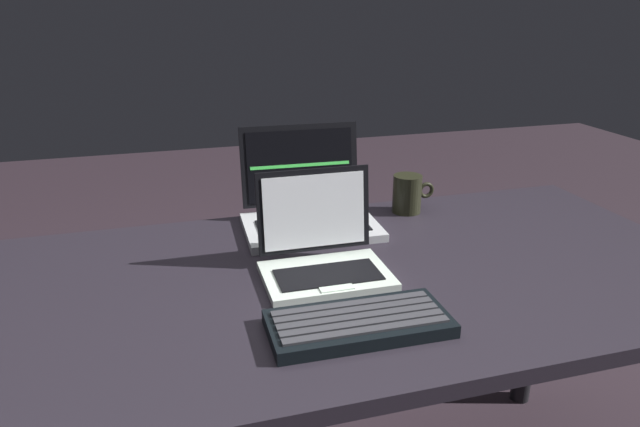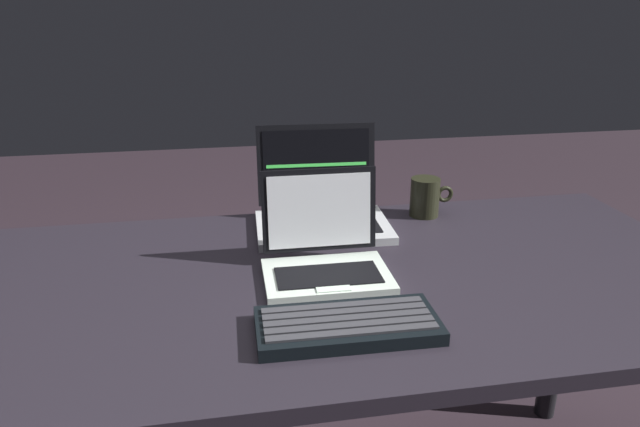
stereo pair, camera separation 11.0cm
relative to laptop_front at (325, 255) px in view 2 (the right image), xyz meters
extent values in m
cube|color=black|center=(-0.04, -0.01, -0.06)|extent=(1.73, 0.77, 0.03)
cylinder|color=black|center=(0.77, 0.31, -0.41)|extent=(0.06, 0.06, 0.68)
cube|color=silver|center=(0.00, -0.03, -0.03)|extent=(0.25, 0.18, 0.01)
cube|color=black|center=(0.00, -0.04, -0.02)|extent=(0.21, 0.10, 0.00)
cube|color=silver|center=(0.00, -0.10, -0.03)|extent=(0.07, 0.03, 0.00)
cube|color=black|center=(0.00, 0.07, 0.07)|extent=(0.24, 0.03, 0.17)
cube|color=white|center=(0.00, 0.06, 0.07)|extent=(0.21, 0.02, 0.15)
cube|color=yellow|center=(0.00, 0.06, 0.06)|extent=(0.20, 0.00, 0.01)
cube|color=silver|center=(0.04, 0.23, -0.03)|extent=(0.32, 0.23, 0.02)
cube|color=black|center=(0.04, 0.21, -0.02)|extent=(0.26, 0.13, 0.00)
cube|color=silver|center=(0.03, 0.14, -0.02)|extent=(0.08, 0.04, 0.00)
cube|color=black|center=(0.04, 0.35, 0.09)|extent=(0.30, 0.05, 0.20)
cube|color=black|center=(0.04, 0.34, 0.09)|extent=(0.27, 0.04, 0.18)
cube|color=#4CF259|center=(0.04, 0.34, 0.09)|extent=(0.25, 0.01, 0.01)
cube|color=black|center=(0.00, -0.22, -0.03)|extent=(0.31, 0.14, 0.02)
cube|color=#38383D|center=(0.00, -0.27, -0.02)|extent=(0.28, 0.02, 0.00)
cube|color=#38383D|center=(0.00, -0.24, -0.02)|extent=(0.28, 0.02, 0.00)
cube|color=#38383D|center=(0.00, -0.22, -0.02)|extent=(0.28, 0.02, 0.00)
cube|color=#38383D|center=(0.00, -0.20, -0.02)|extent=(0.28, 0.02, 0.00)
cube|color=#38383D|center=(0.00, -0.18, -0.02)|extent=(0.28, 0.02, 0.00)
cylinder|color=black|center=(0.31, 0.28, 0.01)|extent=(0.07, 0.07, 0.10)
torus|color=black|center=(0.37, 0.28, 0.01)|extent=(0.04, 0.01, 0.04)
camera|label=1|loc=(-0.30, -1.02, 0.49)|focal=32.72mm
camera|label=2|loc=(-0.20, -1.05, 0.49)|focal=32.72mm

